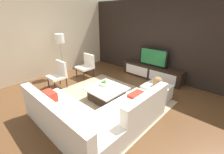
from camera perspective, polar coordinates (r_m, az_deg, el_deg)
name	(u,v)px	position (r m, az deg, el deg)	size (l,w,h in m)	color
ground_plane	(107,102)	(4.34, -2.05, -9.39)	(14.00, 14.00, 0.00)	brown
feature_wall_back	(159,40)	(5.96, 17.02, 12.95)	(6.40, 0.12, 2.80)	black
side_wall_left	(51,39)	(6.52, -21.63, 13.12)	(0.12, 5.20, 2.80)	beige
area_rug	(104,101)	(4.39, -2.98, -8.85)	(3.08, 2.74, 0.01)	tan
media_console	(151,72)	(5.98, 14.45, 1.81)	(2.31, 0.48, 0.50)	black
television	(153,57)	(5.81, 15.00, 7.15)	(1.08, 0.06, 0.66)	black
sectional_couch	(94,116)	(3.38, -6.70, -14.10)	(2.40, 2.35, 0.81)	white
coffee_table	(106,94)	(4.36, -2.08, -6.15)	(0.99, 0.94, 0.38)	black
accent_chair_near	(59,73)	(5.32, -19.14, 1.43)	(0.53, 0.50, 0.87)	black
floor_lamp	(60,41)	(6.00, -18.82, 12.54)	(0.33, 0.33, 1.63)	#A5A5AA
ottoman	(156,92)	(4.62, 16.14, -5.35)	(0.70, 0.70, 0.40)	white
fruit_bowl	(104,83)	(4.44, -2.87, -2.35)	(0.28, 0.28, 0.13)	silver
accent_chair_far	(87,64)	(5.99, -9.42, 4.66)	(0.56, 0.54, 0.87)	black
decorative_ball	(158,81)	(4.48, 16.59, -1.57)	(0.27, 0.27, 0.27)	#997247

